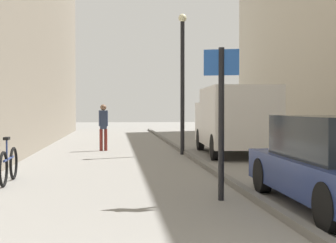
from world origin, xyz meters
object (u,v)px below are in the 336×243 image
Objects in this scene: delivery_van at (234,119)px; street_sign_post at (221,110)px; pedestrian_main_foreground at (103,124)px; bicycle_leaning at (9,165)px; lamp_post at (182,74)px.

delivery_van is 1.98× the size of street_sign_post.
pedestrian_main_foreground is 0.97× the size of bicycle_leaning.
pedestrian_main_foreground reaches higher than bicycle_leaning.
delivery_van is 2.91× the size of bicycle_leaning.
lamp_post reaches higher than pedestrian_main_foreground.
street_sign_post is at bearing -93.29° from lamp_post.
street_sign_post is (-2.20, -7.85, 0.32)m from delivery_van.
delivery_van is 1.08× the size of lamp_post.
lamp_post is at bearing -76.60° from street_sign_post.
delivery_van reaches higher than pedestrian_main_foreground.
bicycle_leaning is at bearing -116.26° from pedestrian_main_foreground.
bicycle_leaning is (-1.78, -7.49, -0.61)m from pedestrian_main_foreground.
delivery_van is 8.16m from street_sign_post.
street_sign_post is 4.78m from bicycle_leaning.
pedestrian_main_foreground is at bearing 147.39° from lamp_post.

